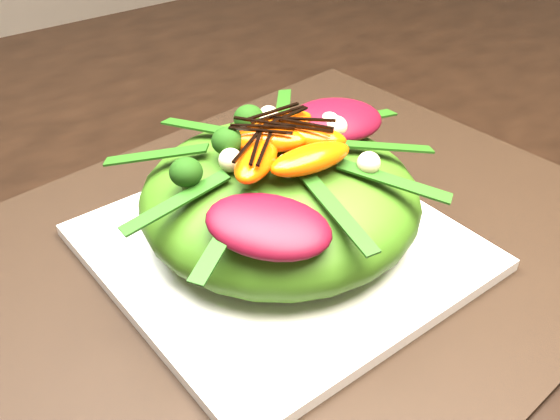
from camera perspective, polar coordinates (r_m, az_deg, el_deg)
dining_table at (r=0.76m, az=9.23°, el=7.65°), size 1.60×0.90×0.75m
placemat at (r=0.52m, az=0.00°, el=-3.86°), size 0.62×0.50×0.00m
plate_base at (r=0.52m, az=0.00°, el=-3.25°), size 0.27×0.27×0.01m
salad_bowl at (r=0.51m, az=0.00°, el=-2.11°), size 0.22×0.22×0.02m
lettuce_mound at (r=0.49m, az=0.00°, el=1.06°), size 0.23×0.23×0.08m
radicchio_leaf at (r=0.51m, az=4.91°, el=7.82°), size 0.09×0.06×0.02m
orange_segment at (r=0.46m, az=-2.78°, el=5.54°), size 0.07×0.04×0.02m
broccoli_floret at (r=0.45m, az=-9.30°, el=3.64°), size 0.04×0.04×0.03m
macadamia_nut at (r=0.46m, az=5.08°, el=4.98°), size 0.02×0.02×0.02m
balsamic_drizzle at (r=0.46m, az=-2.81°, el=6.50°), size 0.04×0.01×0.00m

